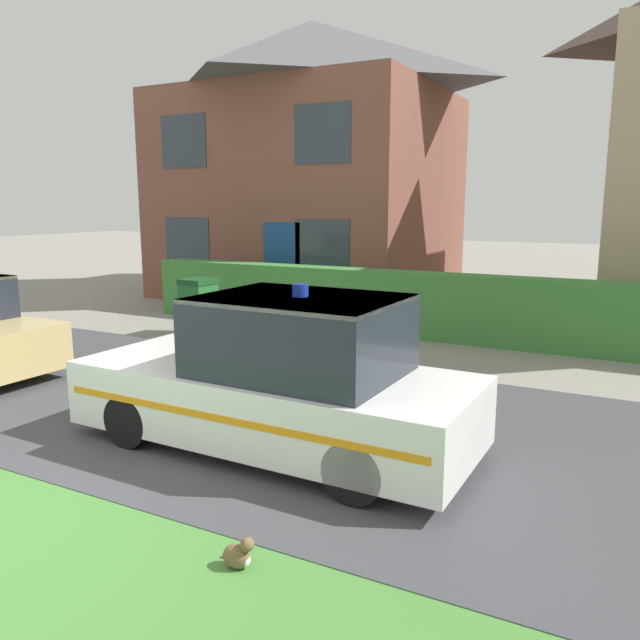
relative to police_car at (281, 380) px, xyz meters
The scene contains 6 objects.
road_strip 1.72m from the police_car, 146.08° to the left, with size 28.00×5.18×0.01m, color #424247.
garden_hedge 5.97m from the police_car, 91.04° to the left, with size 13.16×0.56×1.26m, color #3D7F38.
police_car is the anchor object (origin of this frame).
cat 2.30m from the police_car, 66.70° to the right, with size 0.30×0.18×0.26m.
house_left 12.13m from the police_car, 117.06° to the left, with size 7.48×6.50×7.39m.
wheelie_bin 6.07m from the police_car, 136.66° to the left, with size 0.64×0.64×1.11m.
Camera 1 is at (4.54, -2.88, 2.54)m, focal length 35.00 mm.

